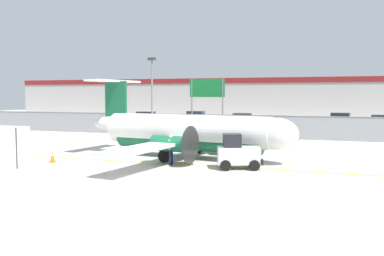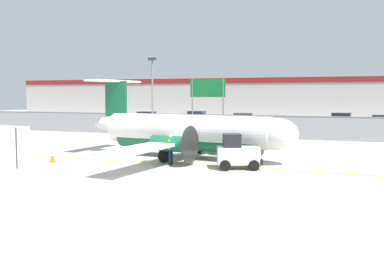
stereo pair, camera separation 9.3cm
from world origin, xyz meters
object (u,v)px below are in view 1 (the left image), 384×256
(commuter_airplane, at_px, (190,133))
(highway_sign, at_px, (207,93))
(traffic_cone_near_right, at_px, (258,160))
(apron_light_pole, at_px, (152,91))
(parked_car_4, at_px, (340,119))
(baggage_tug, at_px, (238,153))
(parked_car_0, at_px, (145,118))
(traffic_cone_near_left, at_px, (53,157))
(cargo_container, at_px, (0,147))
(parked_car_2, at_px, (243,120))
(parked_car_1, at_px, (195,117))
(parked_car_5, at_px, (381,122))
(ground_crew_worker, at_px, (171,148))
(parked_car_3, at_px, (273,123))

(commuter_airplane, bearing_deg, highway_sign, 111.53)
(traffic_cone_near_right, relative_size, apron_light_pole, 0.09)
(parked_car_4, height_order, apron_light_pole, apron_light_pole)
(baggage_tug, bearing_deg, traffic_cone_near_right, 36.42)
(commuter_airplane, xyz_separation_m, parked_car_0, (-15.67, 26.60, -0.71))
(parked_car_0, distance_m, highway_sign, 16.44)
(baggage_tug, height_order, traffic_cone_near_left, baggage_tug)
(highway_sign, bearing_deg, parked_car_4, 51.06)
(cargo_container, distance_m, parked_car_2, 33.32)
(traffic_cone_near_left, bearing_deg, parked_car_1, 94.80)
(baggage_tug, height_order, traffic_cone_near_right, baggage_tug)
(parked_car_0, xyz_separation_m, highway_sign, (11.92, -10.84, 3.24))
(parked_car_2, xyz_separation_m, parked_car_4, (11.08, 5.04, 0.00))
(parked_car_2, xyz_separation_m, parked_car_5, (15.41, 0.71, 0.00))
(cargo_container, relative_size, parked_car_1, 0.61)
(ground_crew_worker, relative_size, highway_sign, 0.31)
(commuter_airplane, distance_m, ground_crew_worker, 2.83)
(commuter_airplane, distance_m, parked_car_4, 32.42)
(apron_light_pole, bearing_deg, parked_car_5, 38.39)
(ground_crew_worker, height_order, parked_car_3, same)
(cargo_container, relative_size, traffic_cone_near_right, 3.97)
(parked_car_1, distance_m, parked_car_4, 18.75)
(traffic_cone_near_left, xyz_separation_m, parked_car_2, (4.75, 30.30, 0.58))
(parked_car_1, relative_size, highway_sign, 0.76)
(cargo_container, bearing_deg, traffic_cone_near_right, 25.25)
(baggage_tug, height_order, parked_car_4, baggage_tug)
(commuter_airplane, xyz_separation_m, parked_car_2, (-2.34, 26.17, -0.71))
(baggage_tug, xyz_separation_m, parked_car_5, (9.43, 29.70, 0.04))
(baggage_tug, bearing_deg, parked_car_2, 81.40)
(parked_car_1, relative_size, parked_car_4, 0.96)
(cargo_container, height_order, traffic_cone_near_right, cargo_container)
(apron_light_pole, height_order, highway_sign, apron_light_pole)
(traffic_cone_near_right, xyz_separation_m, parked_car_5, (8.56, 28.38, 0.58))
(cargo_container, distance_m, parked_car_5, 39.87)
(traffic_cone_near_left, distance_m, apron_light_pole, 15.32)
(highway_sign, bearing_deg, apron_light_pole, -125.64)
(traffic_cone_near_left, height_order, parked_car_3, parked_car_3)
(commuter_airplane, relative_size, baggage_tug, 6.26)
(cargo_container, bearing_deg, highway_sign, 81.85)
(parked_car_2, height_order, parked_car_5, same)
(cargo_container, relative_size, parked_car_4, 0.58)
(traffic_cone_near_right, relative_size, parked_car_4, 0.15)
(commuter_airplane, relative_size, parked_car_0, 3.80)
(parked_car_2, bearing_deg, apron_light_pole, -113.98)
(parked_car_5, bearing_deg, traffic_cone_near_left, 61.10)
(traffic_cone_near_right, height_order, highway_sign, highway_sign)
(commuter_airplane, distance_m, parked_car_0, 30.88)
(traffic_cone_near_left, bearing_deg, parked_car_4, 65.88)
(parked_car_3, height_order, highway_sign, highway_sign)
(parked_car_2, xyz_separation_m, apron_light_pole, (-5.07, -15.52, 3.41))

